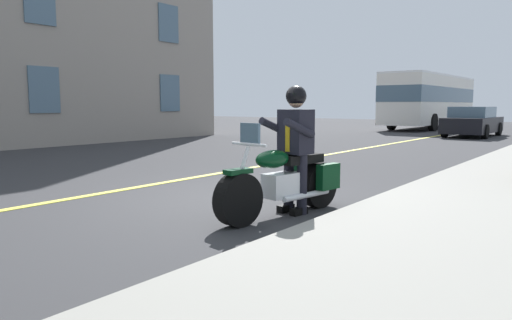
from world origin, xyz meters
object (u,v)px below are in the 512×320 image
Objects in this scene: rider_main at (295,138)px; bus_far at (430,99)px; motorcycle_main at (285,182)px; car_silver at (473,122)px.

bus_far reaches higher than rider_main.
rider_main is at bearing 13.54° from bus_far.
motorcycle_main is 18.55m from car_silver.
bus_far reaches higher than motorcycle_main.
rider_main is (-0.19, 0.02, 0.58)m from motorcycle_main.
car_silver is (6.60, 4.06, -1.18)m from bus_far.
rider_main is 0.16× the size of bus_far.
car_silver is at bearing -173.99° from rider_main.
motorcycle_main is 0.20× the size of bus_far.
bus_far is 2.40× the size of car_silver.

